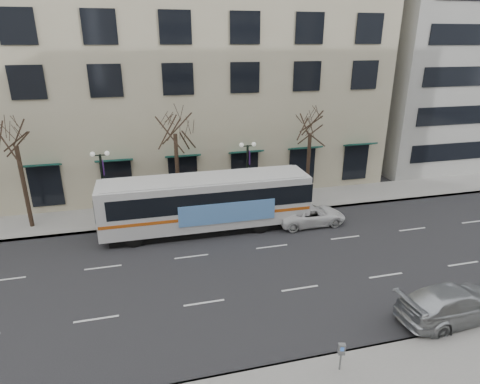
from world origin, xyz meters
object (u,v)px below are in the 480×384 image
object	(u,v)px
city_bus	(207,202)
white_pickup	(311,215)
silver_car	(455,303)
tree_far_left	(13,131)
pay_station	(341,351)
lamp_post_right	(248,173)
lamp_post_left	(104,184)
tree_far_right	(311,121)
tree_far_mid	(174,120)

from	to	relation	value
city_bus	white_pickup	size ratio (longest dim) A/B	2.86
silver_car	city_bus	bearing A→B (deg)	34.33
tree_far_left	pay_station	xyz separation A→B (m)	(14.36, -16.69, -5.67)
white_pickup	pay_station	world-z (taller)	pay_station
city_bus	silver_car	bearing A→B (deg)	-51.64
lamp_post_right	city_bus	world-z (taller)	lamp_post_right
lamp_post_left	city_bus	distance (m)	7.12
pay_station	lamp_post_right	bearing A→B (deg)	103.91
city_bus	pay_station	size ratio (longest dim) A/B	11.32
white_pickup	pay_station	bearing A→B (deg)	161.16
tree_far_left	lamp_post_right	bearing A→B (deg)	-2.29
tree_far_right	white_pickup	xyz separation A→B (m)	(-1.36, -4.00, -5.76)
lamp_post_right	tree_far_right	bearing A→B (deg)	6.85
lamp_post_left	lamp_post_right	size ratio (longest dim) A/B	1.00
tree_far_left	lamp_post_right	size ratio (longest dim) A/B	1.60
tree_far_right	white_pickup	world-z (taller)	tree_far_right
tree_far_left	city_bus	size ratio (longest dim) A/B	0.61
silver_car	tree_far_mid	bearing A→B (deg)	32.23
tree_far_left	white_pickup	distance (m)	20.00
lamp_post_right	white_pickup	xyz separation A→B (m)	(3.64, -3.40, -2.28)
tree_far_left	silver_car	size ratio (longest dim) A/B	1.50
silver_car	white_pickup	xyz separation A→B (m)	(-2.27, 11.00, -0.14)
tree_far_left	tree_far_mid	xyz separation A→B (m)	(10.00, 0.00, 0.21)
lamp_post_right	city_bus	xyz separation A→B (m)	(-3.41, -2.53, -0.92)
tree_far_mid	city_bus	world-z (taller)	tree_far_mid
tree_far_mid	tree_far_right	world-z (taller)	tree_far_mid
tree_far_left	pay_station	distance (m)	22.73
tree_far_right	lamp_post_left	world-z (taller)	tree_far_right
tree_far_right	lamp_post_left	size ratio (longest dim) A/B	1.55
lamp_post_right	pay_station	world-z (taller)	lamp_post_right
tree_far_left	lamp_post_left	distance (m)	6.29
lamp_post_left	silver_car	world-z (taller)	lamp_post_left
tree_far_left	city_bus	bearing A→B (deg)	-15.11
city_bus	white_pickup	distance (m)	7.23
lamp_post_left	white_pickup	world-z (taller)	lamp_post_left
tree_far_mid	pay_station	xyz separation A→B (m)	(4.36, -16.69, -5.88)
tree_far_left	pay_station	size ratio (longest dim) A/B	6.90
pay_station	silver_car	bearing A→B (deg)	30.66
tree_far_right	lamp_post_left	distance (m)	15.40
silver_car	pay_station	xyz separation A→B (m)	(-6.56, -1.69, 0.22)
lamp_post_left	silver_car	bearing A→B (deg)	-42.16
tree_far_left	city_bus	world-z (taller)	tree_far_left
city_bus	tree_far_mid	bearing A→B (deg)	117.21
tree_far_left	city_bus	xyz separation A→B (m)	(11.59, -3.13, -4.67)
tree_far_mid	white_pickup	distance (m)	11.39
tree_far_left	lamp_post_left	xyz separation A→B (m)	(5.01, -0.60, -3.75)
tree_far_right	city_bus	xyz separation A→B (m)	(-8.41, -3.13, -4.40)
lamp_post_right	pay_station	xyz separation A→B (m)	(-0.65, -16.09, -1.92)
lamp_post_left	white_pickup	size ratio (longest dim) A/B	1.09
tree_far_right	city_bus	distance (m)	9.99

